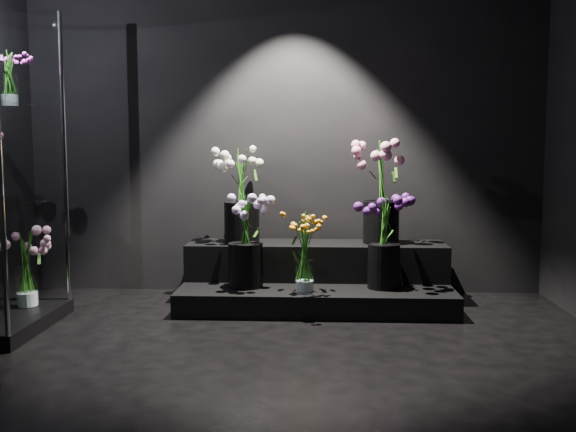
{
  "coord_description": "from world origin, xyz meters",
  "views": [
    {
      "loc": [
        0.28,
        -3.02,
        1.13
      ],
      "look_at": [
        0.07,
        1.2,
        0.68
      ],
      "focal_mm": 40.0,
      "sensor_mm": 36.0,
      "label": 1
    }
  ],
  "objects": [
    {
      "name": "wall_back",
      "position": [
        0.0,
        2.0,
        1.4
      ],
      "size": [
        4.0,
        0.0,
        4.0
      ],
      "primitive_type": "plane",
      "rotation": [
        1.57,
        0.0,
        0.0
      ],
      "color": "black",
      "rests_on": "floor"
    },
    {
      "name": "bouquet_case_magenta",
      "position": [
        -1.67,
        0.98,
        1.59
      ],
      "size": [
        0.27,
        0.27,
        0.37
      ],
      "rotation": [
        0.0,
        0.0,
        -0.21
      ],
      "color": "white",
      "rests_on": "display_case"
    },
    {
      "name": "bouquet_orange_bells",
      "position": [
        0.18,
        1.27,
        0.44
      ],
      "size": [
        0.32,
        0.32,
        0.55
      ],
      "rotation": [
        0.0,
        0.0,
        0.26
      ],
      "color": "white",
      "rests_on": "display_riser"
    },
    {
      "name": "bouquet_case_base_pink",
      "position": [
        -1.65,
        1.04,
        0.35
      ],
      "size": [
        0.41,
        0.41,
        0.49
      ],
      "rotation": [
        0.0,
        0.0,
        -0.43
      ],
      "color": "white",
      "rests_on": "display_case"
    },
    {
      "name": "floor",
      "position": [
        0.0,
        0.0,
        0.0
      ],
      "size": [
        4.0,
        4.0,
        0.0
      ],
      "primitive_type": "plane",
      "color": "black",
      "rests_on": "ground"
    },
    {
      "name": "bouquet_lilac",
      "position": [
        -0.24,
        1.39,
        0.53
      ],
      "size": [
        0.42,
        0.42,
        0.65
      ],
      "rotation": [
        0.0,
        0.0,
        -0.18
      ],
      "color": "black",
      "rests_on": "display_riser"
    },
    {
      "name": "bouquet_purple",
      "position": [
        0.73,
        1.4,
        0.52
      ],
      "size": [
        0.33,
        0.33,
        0.63
      ],
      "rotation": [
        0.0,
        0.0,
        0.02
      ],
      "color": "black",
      "rests_on": "display_riser"
    },
    {
      "name": "display_riser",
      "position": [
        0.26,
        1.62,
        0.18
      ],
      "size": [
        1.92,
        0.85,
        0.43
      ],
      "color": "black",
      "rests_on": "floor"
    },
    {
      "name": "bouquet_cream_roses",
      "position": [
        -0.3,
        1.75,
        0.83
      ],
      "size": [
        0.54,
        0.54,
        0.7
      ],
      "rotation": [
        0.0,
        0.0,
        -0.4
      ],
      "color": "black",
      "rests_on": "display_riser"
    },
    {
      "name": "bouquet_pink_roses",
      "position": [
        0.74,
        1.74,
        0.85
      ],
      "size": [
        0.51,
        0.51,
        0.75
      ],
      "rotation": [
        0.0,
        0.0,
        0.41
      ],
      "color": "black",
      "rests_on": "display_riser"
    }
  ]
}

